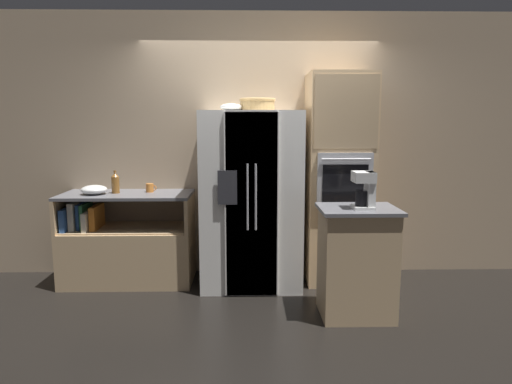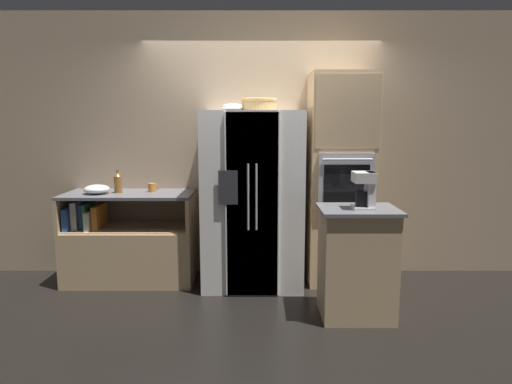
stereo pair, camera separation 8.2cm
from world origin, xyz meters
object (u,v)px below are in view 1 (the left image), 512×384
refrigerator (251,199)px  mug (150,188)px  fruit_bowl (231,107)px  bottle_tall (115,183)px  mixing_bowl (94,190)px  coffee_maker (365,189)px  wall_oven (338,179)px  wicker_basket (257,104)px

refrigerator → mug: bearing=171.5°
refrigerator → fruit_bowl: bearing=-170.0°
bottle_tall → mug: 0.35m
mixing_bowl → coffee_maker: bearing=-19.2°
refrigerator → mixing_bowl: (-1.58, 0.02, 0.10)m
wall_oven → fruit_bowl: bearing=-173.4°
fruit_bowl → mug: bearing=167.5°
refrigerator → fruit_bowl: fruit_bowl is taller
wicker_basket → bottle_tall: wicker_basket is taller
fruit_bowl → mug: size_ratio=2.00×
fruit_bowl → mixing_bowl: size_ratio=0.86×
wicker_basket → fruit_bowl: wicker_basket is taller
refrigerator → coffee_maker: refrigerator is taller
refrigerator → mixing_bowl: bearing=179.1°
bottle_tall → refrigerator: bearing=-3.7°
mug → mixing_bowl: mixing_bowl is taller
refrigerator → wicker_basket: wicker_basket is taller
wicker_basket → fruit_bowl: bearing=-172.4°
mixing_bowl → coffee_maker: 2.67m
bottle_tall → fruit_bowl: bearing=-5.9°
refrigerator → bottle_tall: bearing=176.3°
wall_oven → mug: wall_oven is taller
fruit_bowl → mug: 1.20m
bottle_tall → mixing_bowl: bearing=-161.4°
wall_oven → wicker_basket: bearing=-173.8°
refrigerator → mug: refrigerator is taller
wicker_basket → coffee_maker: size_ratio=1.15×
wall_oven → coffee_maker: bearing=-88.0°
wicker_basket → mug: (-1.11, 0.16, -0.85)m
refrigerator → coffee_maker: size_ratio=5.75×
wall_oven → wicker_basket: (-0.84, -0.09, 0.76)m
wall_oven → bottle_tall: bearing=-180.0°
coffee_maker → wall_oven: bearing=92.0°
wicker_basket → fruit_bowl: 0.26m
wicker_basket → mixing_bowl: (-1.65, 0.02, -0.85)m
refrigerator → wall_oven: wall_oven is taller
wall_oven → fruit_bowl: (-1.09, -0.13, 0.73)m
refrigerator → fruit_bowl: 0.94m
wall_oven → wicker_basket: size_ratio=6.05×
wall_oven → mixing_bowl: size_ratio=8.33×
bottle_tall → mixing_bowl: (-0.20, -0.07, -0.06)m
mixing_bowl → mug: bearing=14.0°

